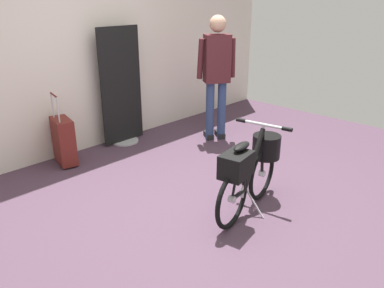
{
  "coord_description": "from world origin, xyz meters",
  "views": [
    {
      "loc": [
        -2.25,
        -2.07,
        1.84
      ],
      "look_at": [
        0.11,
        0.2,
        0.55
      ],
      "focal_mm": 35.89,
      "sensor_mm": 36.0,
      "label": 1
    }
  ],
  "objects": [
    {
      "name": "rolling_suitcase",
      "position": [
        -0.34,
        1.79,
        0.28
      ],
      "size": [
        0.25,
        0.39,
        0.83
      ],
      "color": "maroon",
      "rests_on": "ground_plane"
    },
    {
      "name": "folding_bike_foreground",
      "position": [
        0.31,
        -0.32,
        0.41
      ],
      "size": [
        1.09,
        0.53,
        0.78
      ],
      "color": "black",
      "rests_on": "ground_plane"
    },
    {
      "name": "floor_banner_stand",
      "position": [
        0.56,
        1.88,
        0.65
      ],
      "size": [
        0.6,
        0.36,
        1.48
      ],
      "color": "#B7B7BC",
      "rests_on": "ground_plane"
    },
    {
      "name": "back_wall",
      "position": [
        0.0,
        2.09,
        1.43
      ],
      "size": [
        6.97,
        0.1,
        2.86
      ],
      "primitive_type": "cube",
      "color": "silver",
      "rests_on": "ground_plane"
    },
    {
      "name": "visitor_near_wall",
      "position": [
        1.49,
        1.1,
        0.91
      ],
      "size": [
        0.45,
        0.38,
        1.6
      ],
      "color": "navy",
      "rests_on": "ground_plane"
    },
    {
      "name": "ground_plane",
      "position": [
        0.0,
        0.0,
        0.0
      ],
      "size": [
        6.97,
        6.97,
        0.0
      ],
      "primitive_type": "plane",
      "color": "#473342"
    }
  ]
}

